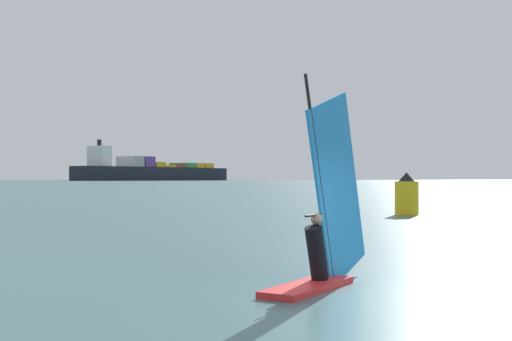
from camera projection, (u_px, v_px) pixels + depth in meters
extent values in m
plane|color=#386066|center=(456.00, 296.00, 11.11)|extent=(4000.00, 4000.00, 0.00)
cube|color=red|center=(308.00, 287.00, 11.72)|extent=(2.29, 2.15, 0.12)
cylinder|color=black|center=(319.00, 179.00, 12.14)|extent=(0.93, 0.84, 3.74)
cube|color=#268CD8|center=(338.00, 189.00, 12.84)|extent=(2.06, 1.83, 3.85)
cylinder|color=black|center=(327.00, 214.00, 12.40)|extent=(1.35, 1.20, 0.04)
cylinder|color=black|center=(317.00, 253.00, 12.02)|extent=(0.66, 0.63, 1.06)
sphere|color=tan|center=(317.00, 219.00, 12.03)|extent=(0.22, 0.22, 0.22)
cube|color=black|center=(156.00, 174.00, 678.55)|extent=(174.21, 136.34, 13.63)
cube|color=silver|center=(99.00, 156.00, 620.22)|extent=(22.42, 24.87, 19.11)
cylinder|color=black|center=(99.00, 143.00, 620.37)|extent=(4.00, 4.00, 6.00)
cube|color=#99999E|center=(130.00, 162.00, 650.82)|extent=(26.41, 29.45, 10.40)
cube|color=#59388C|center=(141.00, 162.00, 662.76)|extent=(26.41, 29.45, 10.40)
cube|color=gold|center=(152.00, 165.00, 674.67)|extent=(26.41, 29.45, 5.20)
cube|color=gold|center=(163.00, 166.00, 686.59)|extent=(26.41, 29.45, 2.60)
cube|color=red|center=(173.00, 166.00, 698.53)|extent=(26.41, 29.45, 2.60)
cube|color=#2D8C47|center=(183.00, 165.00, 710.49)|extent=(26.41, 29.45, 5.20)
cube|color=gold|center=(192.00, 166.00, 722.43)|extent=(26.41, 29.45, 5.20)
cube|color=gold|center=(201.00, 166.00, 734.36)|extent=(26.41, 29.45, 5.20)
cube|color=#756B56|center=(15.00, 169.00, 1362.23)|extent=(1023.75, 353.95, 42.90)
cylinder|color=yellow|center=(407.00, 198.00, 36.00)|extent=(1.28, 1.28, 1.83)
cone|color=black|center=(407.00, 177.00, 36.02)|extent=(0.90, 0.90, 0.50)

